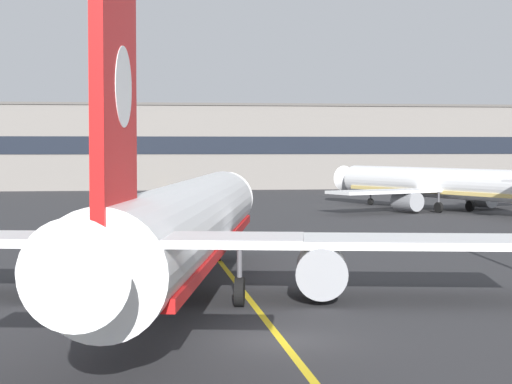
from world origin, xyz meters
The scene contains 6 objects.
ground_plane centered at (0.00, 0.00, 0.00)m, with size 400.00×400.00×0.00m, color #2D2D30.
taxiway_centreline centered at (0.00, 30.00, 0.00)m, with size 0.30×180.00×0.01m, color yellow.
airliner_foreground centered at (-2.88, 9.79, 3.37)m, with size 32.33×41.27×11.65m.
airliner_background centered at (28.20, 65.22, 2.92)m, with size 27.04×33.94×10.10m.
safety_cone_by_nose_gear centered at (-1.55, 26.01, 0.26)m, with size 0.44×0.44×0.55m.
terminal_building centered at (7.33, 123.57, 6.95)m, with size 112.85×12.40×13.89m.
Camera 1 is at (-5.40, -33.66, 7.03)m, focal length 66.83 mm.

